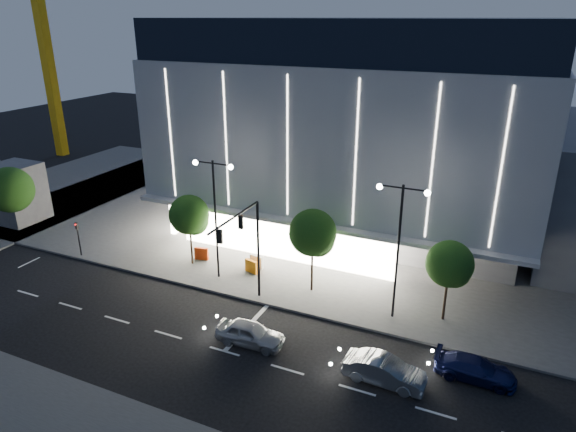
# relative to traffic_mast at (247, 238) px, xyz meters

# --- Properties ---
(ground) EXTENTS (160.00, 160.00, 0.00)m
(ground) POSITION_rel_traffic_mast_xyz_m (-1.00, -3.34, -5.03)
(ground) COLOR black
(ground) RESTS_ON ground
(sidewalk_museum) EXTENTS (70.00, 40.00, 0.15)m
(sidewalk_museum) POSITION_rel_traffic_mast_xyz_m (4.00, 20.66, -4.95)
(sidewalk_museum) COLOR #474747
(sidewalk_museum) RESTS_ON ground
(sidewalk_west) EXTENTS (16.00, 50.00, 0.15)m
(sidewalk_west) POSITION_rel_traffic_mast_xyz_m (-31.00, 6.66, -4.95)
(sidewalk_west) COLOR #474747
(sidewalk_west) RESTS_ON ground
(museum) EXTENTS (30.00, 25.80, 18.00)m
(museum) POSITION_rel_traffic_mast_xyz_m (1.98, 18.97, 4.25)
(museum) COLOR #4C4C51
(museum) RESTS_ON ground
(traffic_mast) EXTENTS (0.33, 5.89, 7.07)m
(traffic_mast) POSITION_rel_traffic_mast_xyz_m (0.00, 0.00, 0.00)
(traffic_mast) COLOR black
(traffic_mast) RESTS_ON ground
(street_lamp_west) EXTENTS (3.16, 0.36, 9.00)m
(street_lamp_west) POSITION_rel_traffic_mast_xyz_m (-4.00, 2.66, 0.93)
(street_lamp_west) COLOR black
(street_lamp_west) RESTS_ON ground
(street_lamp_east) EXTENTS (3.16, 0.36, 9.00)m
(street_lamp_east) POSITION_rel_traffic_mast_xyz_m (9.00, 2.66, 0.93)
(street_lamp_east) COLOR black
(street_lamp_east) RESTS_ON ground
(ped_signal_far) EXTENTS (0.22, 0.24, 3.00)m
(ped_signal_far) POSITION_rel_traffic_mast_xyz_m (-16.00, 1.16, -3.14)
(ped_signal_far) COLOR black
(ped_signal_far) RESTS_ON ground
(tree_left) EXTENTS (3.02, 3.02, 5.72)m
(tree_left) POSITION_rel_traffic_mast_xyz_m (-6.97, 3.68, -0.99)
(tree_left) COLOR black
(tree_left) RESTS_ON ground
(tree_mid) EXTENTS (3.25, 3.25, 6.15)m
(tree_mid) POSITION_rel_traffic_mast_xyz_m (3.03, 3.68, -0.69)
(tree_mid) COLOR black
(tree_mid) RESTS_ON ground
(tree_right) EXTENTS (2.91, 2.91, 5.51)m
(tree_right) POSITION_rel_traffic_mast_xyz_m (12.03, 3.68, -1.14)
(tree_right) COLOR black
(tree_right) RESTS_ON ground
(car_lead) EXTENTS (4.24, 1.88, 1.42)m
(car_lead) POSITION_rel_traffic_mast_xyz_m (2.00, -3.55, -4.32)
(car_lead) COLOR #A2A5A9
(car_lead) RESTS_ON ground
(car_second) EXTENTS (4.38, 1.64, 1.43)m
(car_second) POSITION_rel_traffic_mast_xyz_m (10.07, -3.62, -4.31)
(car_second) COLOR gray
(car_second) RESTS_ON ground
(car_third) EXTENTS (4.24, 1.73, 1.23)m
(car_third) POSITION_rel_traffic_mast_xyz_m (14.42, -1.35, -4.41)
(car_third) COLOR #13194A
(car_third) RESTS_ON ground
(barrier_a) EXTENTS (1.13, 0.48, 1.00)m
(barrier_a) POSITION_rel_traffic_mast_xyz_m (-6.73, 4.53, -4.38)
(barrier_a) COLOR red
(barrier_a) RESTS_ON sidewalk_museum
(barrier_c) EXTENTS (1.13, 0.54, 1.00)m
(barrier_c) POSITION_rel_traffic_mast_xyz_m (-2.10, 4.22, -4.38)
(barrier_c) COLOR orange
(barrier_c) RESTS_ON sidewalk_museum
(barrier_d) EXTENTS (1.13, 0.42, 1.00)m
(barrier_d) POSITION_rel_traffic_mast_xyz_m (-2.12, 5.10, -4.38)
(barrier_d) COLOR #BABABA
(barrier_d) RESTS_ON sidewalk_museum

